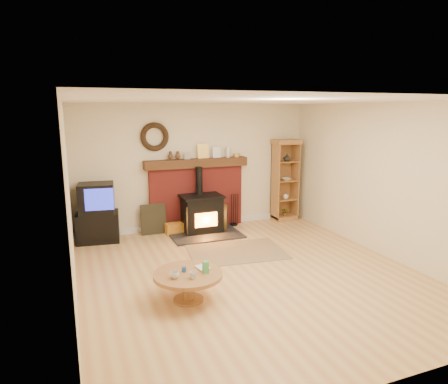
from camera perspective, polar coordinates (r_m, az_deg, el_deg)
name	(u,v)px	position (r m, az deg, el deg)	size (l,w,h in m)	color
ground	(250,274)	(6.28, 3.67, -11.55)	(5.50, 5.50, 0.00)	tan
room_shell	(247,162)	(5.90, 3.34, 4.26)	(5.02, 5.52, 2.61)	beige
chimney_breast	(197,191)	(8.44, -3.91, 0.20)	(2.20, 0.22, 1.78)	maroon
wood_stove	(202,214)	(8.16, -3.14, -3.22)	(1.40, 1.00, 1.33)	black
area_rug	(236,252)	(7.16, 1.77, -8.52)	(1.66, 1.14, 0.01)	brown
tv_unit	(97,214)	(7.94, -17.64, -2.99)	(0.83, 0.63, 1.13)	black
curio_cabinet	(285,180)	(9.12, 8.65, 1.71)	(0.59, 0.42, 1.83)	#945C30
firelog_box	(174,228)	(8.20, -7.11, -5.19)	(0.35, 0.22, 0.22)	#D5DA0A
leaning_painting	(154,219)	(8.21, -10.04, -3.82)	(0.51, 0.03, 0.62)	black
fire_tools	(234,218)	(8.70, 1.44, -3.80)	(0.19, 0.16, 0.70)	black
coffee_table	(188,278)	(5.35, -5.14, -12.16)	(0.91, 0.91, 0.55)	brown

